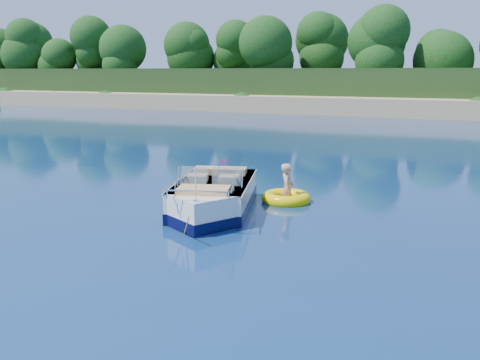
{
  "coord_description": "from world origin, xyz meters",
  "views": [
    {
      "loc": [
        7.13,
        -10.59,
        3.76
      ],
      "look_at": [
        1.32,
        2.38,
        0.85
      ],
      "focal_mm": 40.0,
      "sensor_mm": 36.0,
      "label": 1
    }
  ],
  "objects": [
    {
      "name": "boy",
      "position": [
        2.19,
        3.82,
        0.0
      ],
      "size": [
        0.62,
        0.92,
        1.66
      ],
      "primitive_type": "imported",
      "rotation": [
        0.0,
        -0.17,
        1.87
      ],
      "color": "tan",
      "rests_on": "ground"
    },
    {
      "name": "ground",
      "position": [
        0.0,
        0.0,
        0.0
      ],
      "size": [
        160.0,
        160.0,
        0.0
      ],
      "primitive_type": "plane",
      "color": "#091A43",
      "rests_on": "ground"
    },
    {
      "name": "treeline",
      "position": [
        0.04,
        41.01,
        5.55
      ],
      "size": [
        150.0,
        7.12,
        8.19
      ],
      "color": "black",
      "rests_on": "ground"
    },
    {
      "name": "motorboat",
      "position": [
        0.72,
        1.9,
        0.36
      ],
      "size": [
        2.95,
        5.35,
        1.84
      ],
      "rotation": [
        0.0,
        0.0,
        0.29
      ],
      "color": "white",
      "rests_on": "ground"
    },
    {
      "name": "tow_tube",
      "position": [
        2.15,
        3.84,
        0.1
      ],
      "size": [
        1.66,
        1.66,
        0.38
      ],
      "rotation": [
        0.0,
        0.0,
        -0.16
      ],
      "color": "#FFDC02",
      "rests_on": "ground"
    },
    {
      "name": "shoreline",
      "position": [
        0.0,
        63.77,
        0.98
      ],
      "size": [
        170.0,
        59.0,
        6.0
      ],
      "color": "tan",
      "rests_on": "ground"
    }
  ]
}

